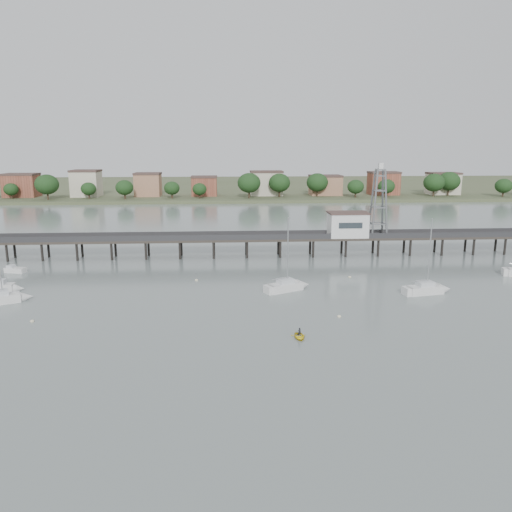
% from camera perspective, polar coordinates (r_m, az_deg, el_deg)
% --- Properties ---
extents(ground_plane, '(500.00, 500.00, 0.00)m').
position_cam_1_polar(ground_plane, '(49.09, -1.99, -15.30)').
color(ground_plane, slate).
rests_on(ground_plane, ground).
extents(pier, '(150.00, 5.00, 5.50)m').
position_cam_1_polar(pier, '(105.20, -2.97, 1.96)').
color(pier, '#2D2823').
rests_on(pier, ground).
extents(pier_building, '(8.40, 5.40, 5.30)m').
position_cam_1_polar(pier_building, '(107.92, 10.43, 3.58)').
color(pier_building, silver).
rests_on(pier_building, ground).
extents(lattice_tower, '(3.20, 3.20, 15.50)m').
position_cam_1_polar(lattice_tower, '(109.11, 13.85, 5.87)').
color(lattice_tower, slate).
rests_on(lattice_tower, ground).
extents(sailboat_a, '(7.44, 5.05, 12.07)m').
position_cam_1_polar(sailboat_a, '(83.48, -26.47, -4.34)').
color(sailboat_a, silver).
rests_on(sailboat_a, ground).
extents(sailboat_d, '(7.89, 3.68, 12.63)m').
position_cam_1_polar(sailboat_d, '(84.11, 19.37, -3.61)').
color(sailboat_d, silver).
rests_on(sailboat_d, ground).
extents(sailboat_c, '(7.75, 5.36, 12.56)m').
position_cam_1_polar(sailboat_c, '(81.37, 4.03, -3.45)').
color(sailboat_c, silver).
rests_on(sailboat_c, ground).
extents(sailboat_b, '(6.33, 1.94, 10.61)m').
position_cam_1_polar(sailboat_b, '(89.86, -26.82, -3.25)').
color(sailboat_b, silver).
rests_on(sailboat_b, ground).
extents(white_tender, '(4.12, 2.63, 1.49)m').
position_cam_1_polar(white_tender, '(102.71, -25.84, -1.44)').
color(white_tender, silver).
rests_on(white_tender, ground).
extents(yellow_dinghy, '(1.88, 0.57, 2.62)m').
position_cam_1_polar(yellow_dinghy, '(61.83, 4.97, -9.31)').
color(yellow_dinghy, gold).
rests_on(yellow_dinghy, ground).
extents(dinghy_occupant, '(0.62, 1.12, 0.25)m').
position_cam_1_polar(dinghy_occupant, '(61.83, 4.97, -9.31)').
color(dinghy_occupant, black).
rests_on(dinghy_occupant, ground).
extents(mooring_buoys, '(87.58, 21.23, 0.39)m').
position_cam_1_polar(mooring_buoys, '(78.81, -1.25, -4.38)').
color(mooring_buoys, beige).
rests_on(mooring_buoys, ground).
extents(far_shore, '(500.00, 170.00, 10.40)m').
position_cam_1_polar(far_shore, '(283.88, -3.36, 7.95)').
color(far_shore, '#475133').
rests_on(far_shore, ground).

